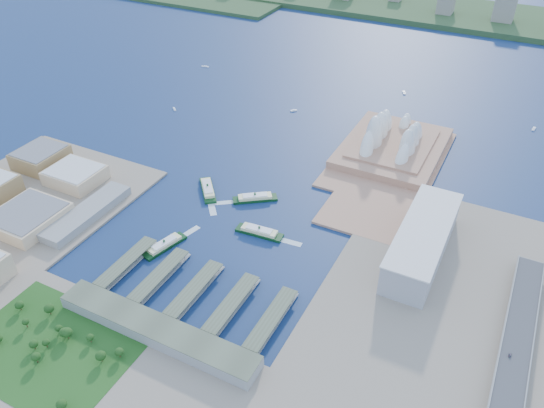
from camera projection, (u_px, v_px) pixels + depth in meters
The scene contains 22 objects.
ground at pixel (223, 245), 577.09m from camera, with size 3000.00×3000.00×0.00m, color #0E1C44.
south_land at pixel (86, 395), 424.63m from camera, with size 720.00×180.00×3.00m, color gray.
east_land at pixel (433, 361), 451.08m from camera, with size 240.00×500.00×3.00m, color gray.
peninsula at pixel (390, 158), 724.01m from camera, with size 135.00×220.00×3.00m, color #AC7B5E.
far_shore at pixel (435, 10), 1280.98m from camera, with size 2200.00×260.00×12.00m, color #2D4926.
opera_house at pixel (395, 132), 721.55m from camera, with size 134.00×180.00×58.00m, color white, non-canonical shape.
toaster_building at pixel (422, 242), 550.51m from camera, with size 45.00×155.00×35.00m, color #95959B.
expressway at pixel (508, 393), 417.27m from camera, with size 26.00×340.00×11.85m, color gray, non-canonical shape.
west_buildings at pixel (5, 205), 609.67m from camera, with size 200.00×280.00×27.00m, color #96784B, non-canonical shape.
ferry_wharves at pixel (195, 290), 515.04m from camera, with size 184.00×90.00×9.30m, color #4D5641, non-canonical shape.
terminal_building at pixel (157, 330), 468.82m from camera, with size 200.00×28.00×12.00m, color gray.
park at pixel (47, 342), 455.77m from camera, with size 150.00×110.00×16.00m, color #194714, non-canonical shape.
ferry_a at pixel (208, 188), 659.04m from camera, with size 14.21×55.84×10.56m, color #0D3514, non-canonical shape.
ferry_b at pixel (255, 196), 643.98m from camera, with size 13.76×54.05×10.22m, color #0D3514, non-canonical shape.
ferry_c at pixel (164, 244), 571.77m from camera, with size 13.39×52.61×9.95m, color #0D3514, non-canonical shape.
ferry_d at pixel (259, 230), 590.50m from camera, with size 13.84×54.39×10.28m, color #0D3514, non-canonical shape.
boat_a at pixel (174, 109), 850.48m from camera, with size 3.03×12.12×2.34m, color white, non-canonical shape.
boat_b at pixel (294, 110), 845.63m from camera, with size 3.63×10.36×2.80m, color white, non-canonical shape.
boat_c at pixel (534, 129), 794.93m from camera, with size 3.66×12.55×2.82m, color white, non-canonical shape.
boat_d at pixel (205, 66), 999.06m from camera, with size 3.09×14.13×2.39m, color white, non-canonical shape.
boat_e at pixel (404, 92), 901.58m from camera, with size 4.02×12.64×3.10m, color white, non-canonical shape.
car_c at pixel (510, 355), 439.06m from camera, with size 2.06×5.06×1.47m, color slate.
Camera 1 is at (249.64, -368.55, 373.90)m, focal length 35.00 mm.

